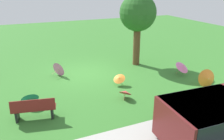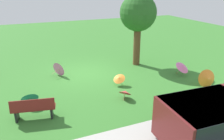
{
  "view_description": "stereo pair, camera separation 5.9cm",
  "coord_description": "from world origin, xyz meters",
  "px_view_note": "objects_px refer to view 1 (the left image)",
  "views": [
    {
      "loc": [
        3.32,
        11.6,
        4.83
      ],
      "look_at": [
        -0.94,
        1.45,
        0.6
      ],
      "focal_mm": 35.9,
      "sensor_mm": 36.0,
      "label": 1
    },
    {
      "loc": [
        3.26,
        11.62,
        4.83
      ],
      "look_at": [
        -0.94,
        1.45,
        0.6
      ],
      "focal_mm": 35.9,
      "sensor_mm": 36.0,
      "label": 2
    }
  ],
  "objects_px": {
    "shade_tree": "(138,14)",
    "parasol_orange_2": "(119,78)",
    "park_bench": "(34,109)",
    "parasol_orange_3": "(207,78)",
    "parasol_pink_2": "(183,67)",
    "parasol_pink_0": "(60,69)",
    "parasol_red_1": "(125,92)",
    "parasol_teal_0": "(30,98)"
  },
  "relations": [
    {
      "from": "shade_tree",
      "to": "park_bench",
      "type": "bearing_deg",
      "value": 31.98
    },
    {
      "from": "parasol_teal_0",
      "to": "parasol_red_1",
      "type": "distance_m",
      "value": 4.13
    },
    {
      "from": "parasol_orange_2",
      "to": "parasol_teal_0",
      "type": "bearing_deg",
      "value": 4.29
    },
    {
      "from": "parasol_orange_2",
      "to": "parasol_orange_3",
      "type": "relative_size",
      "value": 0.86
    },
    {
      "from": "parasol_orange_3",
      "to": "parasol_pink_2",
      "type": "bearing_deg",
      "value": -86.21
    },
    {
      "from": "shade_tree",
      "to": "parasol_pink_0",
      "type": "distance_m",
      "value": 5.59
    },
    {
      "from": "shade_tree",
      "to": "parasol_orange_3",
      "type": "bearing_deg",
      "value": 110.17
    },
    {
      "from": "shade_tree",
      "to": "parasol_orange_2",
      "type": "bearing_deg",
      "value": 47.22
    },
    {
      "from": "parasol_red_1",
      "to": "parasol_teal_0",
      "type": "bearing_deg",
      "value": -14.79
    },
    {
      "from": "parasol_teal_0",
      "to": "parasol_pink_2",
      "type": "xyz_separation_m",
      "value": [
        -8.16,
        -0.19,
        0.17
      ]
    },
    {
      "from": "parasol_orange_2",
      "to": "parasol_pink_2",
      "type": "relative_size",
      "value": 0.82
    },
    {
      "from": "parasol_pink_2",
      "to": "parasol_orange_2",
      "type": "bearing_deg",
      "value": -1.98
    },
    {
      "from": "parasol_pink_2",
      "to": "parasol_orange_3",
      "type": "bearing_deg",
      "value": 93.79
    },
    {
      "from": "parasol_teal_0",
      "to": "parasol_orange_3",
      "type": "height_order",
      "value": "parasol_orange_3"
    },
    {
      "from": "park_bench",
      "to": "parasol_pink_2",
      "type": "bearing_deg",
      "value": -169.93
    },
    {
      "from": "shade_tree",
      "to": "parasol_red_1",
      "type": "bearing_deg",
      "value": 55.76
    },
    {
      "from": "parasol_teal_0",
      "to": "parasol_orange_2",
      "type": "xyz_separation_m",
      "value": [
        -4.31,
        -0.32,
        0.05
      ]
    },
    {
      "from": "park_bench",
      "to": "parasol_red_1",
      "type": "bearing_deg",
      "value": -177.24
    },
    {
      "from": "parasol_pink_0",
      "to": "parasol_teal_0",
      "type": "relative_size",
      "value": 1.12
    },
    {
      "from": "park_bench",
      "to": "parasol_teal_0",
      "type": "xyz_separation_m",
      "value": [
        0.09,
        -1.24,
        -0.12
      ]
    },
    {
      "from": "parasol_teal_0",
      "to": "parasol_orange_3",
      "type": "bearing_deg",
      "value": 169.49
    },
    {
      "from": "park_bench",
      "to": "shade_tree",
      "type": "relative_size",
      "value": 0.38
    },
    {
      "from": "parasol_orange_3",
      "to": "parasol_orange_2",
      "type": "bearing_deg",
      "value": -25.12
    },
    {
      "from": "parasol_orange_3",
      "to": "parasol_red_1",
      "type": "bearing_deg",
      "value": -6.4
    },
    {
      "from": "parasol_orange_2",
      "to": "parasol_orange_3",
      "type": "distance_m",
      "value": 4.38
    },
    {
      "from": "shade_tree",
      "to": "parasol_orange_2",
      "type": "relative_size",
      "value": 5.29
    },
    {
      "from": "parasol_teal_0",
      "to": "shade_tree",
      "type": "bearing_deg",
      "value": -156.75
    },
    {
      "from": "parasol_orange_3",
      "to": "park_bench",
      "type": "bearing_deg",
      "value": -2.04
    },
    {
      "from": "parasol_teal_0",
      "to": "parasol_pink_2",
      "type": "distance_m",
      "value": 8.17
    },
    {
      "from": "shade_tree",
      "to": "parasol_teal_0",
      "type": "height_order",
      "value": "shade_tree"
    },
    {
      "from": "parasol_pink_0",
      "to": "parasol_orange_2",
      "type": "distance_m",
      "value": 3.55
    },
    {
      "from": "park_bench",
      "to": "parasol_orange_3",
      "type": "height_order",
      "value": "parasol_orange_3"
    },
    {
      "from": "shade_tree",
      "to": "parasol_pink_2",
      "type": "xyz_separation_m",
      "value": [
        -1.5,
        2.67,
        -2.64
      ]
    },
    {
      "from": "park_bench",
      "to": "parasol_pink_0",
      "type": "relative_size",
      "value": 1.91
    },
    {
      "from": "parasol_red_1",
      "to": "parasol_orange_3",
      "type": "xyz_separation_m",
      "value": [
        -4.28,
        0.48,
        0.15
      ]
    },
    {
      "from": "park_bench",
      "to": "parasol_orange_2",
      "type": "distance_m",
      "value": 4.51
    },
    {
      "from": "parasol_pink_2",
      "to": "parasol_teal_0",
      "type": "bearing_deg",
      "value": 1.34
    },
    {
      "from": "shade_tree",
      "to": "parasol_teal_0",
      "type": "xyz_separation_m",
      "value": [
        6.66,
        2.86,
        -2.81
      ]
    },
    {
      "from": "park_bench",
      "to": "parasol_pink_2",
      "type": "xyz_separation_m",
      "value": [
        -8.08,
        -1.43,
        0.05
      ]
    },
    {
      "from": "shade_tree",
      "to": "parasol_pink_2",
      "type": "relative_size",
      "value": 4.35
    },
    {
      "from": "park_bench",
      "to": "parasol_red_1",
      "type": "height_order",
      "value": "park_bench"
    },
    {
      "from": "parasol_orange_2",
      "to": "parasol_pink_2",
      "type": "bearing_deg",
      "value": 178.02
    }
  ]
}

